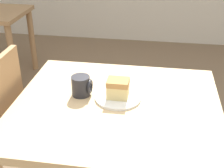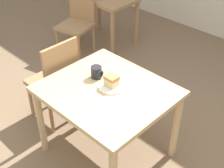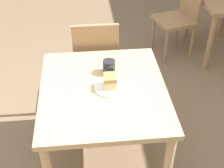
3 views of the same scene
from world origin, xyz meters
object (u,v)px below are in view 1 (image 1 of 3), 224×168
plate (118,98)px  coffee_mug (82,86)px  dining_table_near (116,121)px  cake_slice (118,88)px

plate → coffee_mug: bearing=176.8°
plate → coffee_mug: (-0.18, 0.01, 0.04)m
dining_table_near → coffee_mug: bearing=162.4°
dining_table_near → coffee_mug: 0.25m
plate → cake_slice: size_ratio=2.16×
plate → cake_slice: bearing=176.0°
plate → coffee_mug: size_ratio=2.24×
plate → coffee_mug: coffee_mug is taller
dining_table_near → plate: plate is taller
plate → cake_slice: cake_slice is taller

